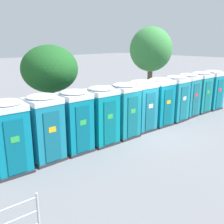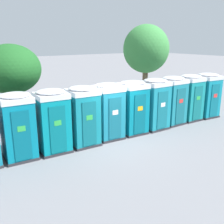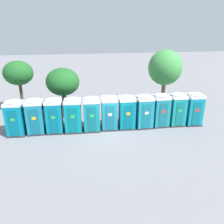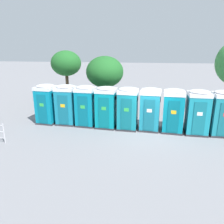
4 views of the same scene
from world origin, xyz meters
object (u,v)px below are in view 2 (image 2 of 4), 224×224
portapotty_10 (207,95)px  street_tree_1 (11,70)px  portapotty_4 (83,116)px  portapotty_5 (109,111)px  portapotty_2 (18,126)px  portapotty_8 (172,100)px  portapotty_6 (133,107)px  street_tree_2 (146,49)px  portapotty_3 (53,121)px  portapotty_9 (190,97)px  portapotty_7 (154,104)px

portapotty_10 → street_tree_1: size_ratio=0.60×
portapotty_4 → portapotty_5: size_ratio=1.00×
portapotty_2 → portapotty_8: same height
portapotty_8 → portapotty_6: bearing=178.1°
portapotty_4 → portapotty_5: 1.32m
portapotty_4 → street_tree_2: bearing=30.1°
street_tree_1 → portapotty_8: bearing=-24.1°
portapotty_2 → portapotty_4: 2.64m
portapotty_3 → portapotty_6: (3.96, -0.19, 0.00)m
portapotty_9 → portapotty_6: bearing=177.6°
portapotty_8 → street_tree_2: street_tree_2 is taller
portapotty_9 → portapotty_10: size_ratio=1.00×
portapotty_7 → portapotty_6: bearing=175.4°
portapotty_2 → street_tree_1: street_tree_1 is taller
portapotty_8 → street_tree_2: (2.17, 4.52, 2.43)m
portapotty_4 → portapotty_5: same height
portapotty_3 → portapotty_5: bearing=-1.4°
portapotty_7 → portapotty_9: size_ratio=1.00×
portapotty_7 → street_tree_1: street_tree_1 is taller
portapotty_7 → portapotty_9: same height
portapotty_6 → street_tree_2: (4.82, 4.43, 2.43)m
portapotty_7 → portapotty_10: (3.96, -0.22, 0.00)m
portapotty_7 → street_tree_1: size_ratio=0.60×
portapotty_8 → portapotty_9: bearing=-3.4°
portapotty_10 → street_tree_1: street_tree_1 is taller
portapotty_4 → portapotty_9: (6.60, -0.27, 0.00)m
portapotty_2 → portapotty_8: bearing=-2.9°
portapotty_6 → portapotty_8: size_ratio=1.00×
portapotty_5 → street_tree_2: street_tree_2 is taller
portapotty_8 → portapotty_4: bearing=178.0°
portapotty_5 → portapotty_6: 1.32m
portapotty_3 → portapotty_5: (2.64, -0.07, 0.00)m
portapotty_9 → street_tree_1: bearing=158.8°
portapotty_3 → portapotty_6: bearing=-2.7°
portapotty_5 → street_tree_2: (6.13, 4.31, 2.43)m
portapotty_5 → portapotty_9: 5.29m
portapotty_4 → portapotty_7: 3.97m
portapotty_4 → portapotty_6: bearing=-2.2°
portapotty_9 → street_tree_2: 5.27m
portapotty_7 → portapotty_10: bearing=-3.2°
portapotty_6 → portapotty_10: (5.28, -0.33, -0.00)m
portapotty_10 → portapotty_4: bearing=176.9°
portapotty_10 → portapotty_8: bearing=174.8°
portapotty_6 → portapotty_10: size_ratio=1.00×
portapotty_4 → portapotty_8: size_ratio=1.00×
portapotty_2 → street_tree_1: 3.40m
portapotty_4 → portapotty_7: bearing=-3.0°
portapotty_2 → portapotty_10: (10.56, -0.65, -0.00)m
portapotty_7 → street_tree_2: size_ratio=0.47×
portapotty_7 → portapotty_8: same height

